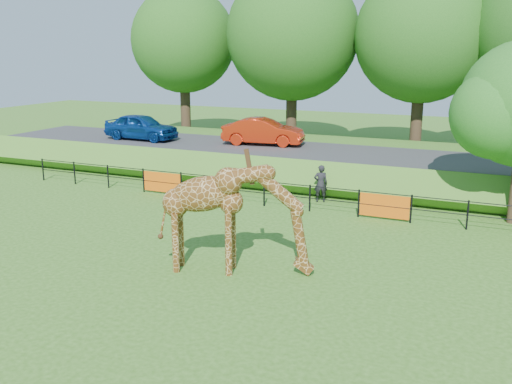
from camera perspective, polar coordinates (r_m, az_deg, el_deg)
ground at (r=16.22m, az=-3.78°, el=-9.09°), size 90.00×90.00×0.00m
giraffe at (r=16.46m, az=-2.11°, el=-2.67°), size 4.63×2.03×3.26m
perimeter_fence at (r=23.05m, az=5.40°, el=-0.61°), size 28.07×0.10×1.10m
embankment at (r=30.07m, az=9.95°, el=2.90°), size 40.00×9.00×1.30m
road at (r=28.51m, az=9.28°, el=3.77°), size 40.00×5.00×0.12m
car_blue at (r=32.85m, az=-11.41°, el=6.42°), size 4.32×1.85×1.46m
car_red at (r=30.45m, az=0.73°, el=6.07°), size 4.47×2.14×1.41m
visitor at (r=24.47m, az=6.49°, el=0.85°), size 0.69×0.58×1.62m
bg_tree_line at (r=35.56m, az=16.12°, el=14.88°), size 37.30×8.80×11.82m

